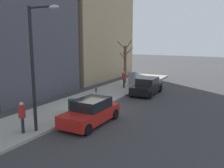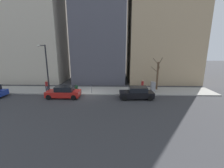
# 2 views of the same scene
# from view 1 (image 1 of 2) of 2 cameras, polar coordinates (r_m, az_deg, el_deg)

# --- Properties ---
(ground_plane) EXTENTS (120.00, 120.00, 0.00)m
(ground_plane) POSITION_cam_1_polar(r_m,az_deg,el_deg) (18.07, -3.36, -5.91)
(ground_plane) COLOR #38383A
(sidewalk) EXTENTS (4.00, 36.00, 0.15)m
(sidewalk) POSITION_cam_1_polar(r_m,az_deg,el_deg) (19.14, -8.47, -4.84)
(sidewalk) COLOR #9E9B93
(sidewalk) RESTS_ON ground
(parked_car_black) EXTENTS (2.04, 4.26, 1.52)m
(parked_car_black) POSITION_cam_1_polar(r_m,az_deg,el_deg) (23.10, 7.96, -0.52)
(parked_car_black) COLOR black
(parked_car_black) RESTS_ON ground
(parked_car_red) EXTENTS (1.93, 4.21, 1.52)m
(parked_car_red) POSITION_cam_1_polar(r_m,az_deg,el_deg) (15.02, -4.90, -6.40)
(parked_car_red) COLOR red
(parked_car_red) RESTS_ON ground
(parking_meter) EXTENTS (0.14, 0.10, 1.35)m
(parking_meter) POSITION_cam_1_polar(r_m,az_deg,el_deg) (18.52, -3.64, -2.38)
(parking_meter) COLOR slate
(parking_meter) RESTS_ON sidewalk
(utility_box) EXTENTS (0.83, 0.61, 1.43)m
(utility_box) POSITION_cam_1_polar(r_m,az_deg,el_deg) (26.42, 4.71, 1.16)
(utility_box) COLOR #A8A399
(utility_box) RESTS_ON sidewalk
(streetlamp) EXTENTS (1.97, 0.32, 6.50)m
(streetlamp) POSITION_cam_1_polar(r_m,az_deg,el_deg) (13.32, -17.00, 5.42)
(streetlamp) COLOR black
(streetlamp) RESTS_ON sidewalk
(bare_tree) EXTENTS (1.71, 1.41, 4.83)m
(bare_tree) POSITION_cam_1_polar(r_m,az_deg,el_deg) (27.54, 3.01, 4.76)
(bare_tree) COLOR brown
(bare_tree) RESTS_ON sidewalk
(trash_bin) EXTENTS (0.56, 0.56, 0.90)m
(trash_bin) POSITION_cam_1_polar(r_m,az_deg,el_deg) (17.02, -9.07, -4.95)
(trash_bin) COLOR #14381E
(trash_bin) RESTS_ON sidewalk
(pedestrian_near_meter) EXTENTS (0.36, 0.38, 1.66)m
(pedestrian_near_meter) POSITION_cam_1_polar(r_m,az_deg,el_deg) (25.23, 2.75, 1.30)
(pedestrian_near_meter) COLOR #1E1E2D
(pedestrian_near_meter) RESTS_ON sidewalk
(pedestrian_midblock) EXTENTS (0.36, 0.36, 1.66)m
(pedestrian_midblock) POSITION_cam_1_polar(r_m,az_deg,el_deg) (14.00, -19.86, -6.75)
(pedestrian_midblock) COLOR #1E1E2D
(pedestrian_midblock) RESTS_ON sidewalk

